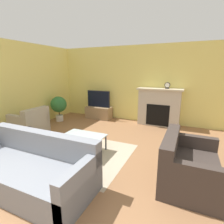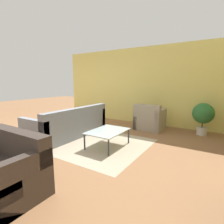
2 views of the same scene
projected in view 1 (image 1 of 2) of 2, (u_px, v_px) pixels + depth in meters
name	position (u px, v px, depth m)	size (l,w,h in m)	color
wall_back	(131.00, 84.00, 6.41)	(8.59, 0.06, 2.70)	#EADB72
wall_left	(14.00, 87.00, 5.23)	(0.06, 8.13, 2.70)	#EADB72
area_rug	(80.00, 153.00, 4.00)	(2.18, 1.92, 0.00)	#B7A88E
fireplace	(159.00, 106.00, 5.92)	(1.48, 0.48, 1.26)	#BCB2A3
tv_stand	(99.00, 113.00, 6.84)	(0.99, 0.47, 0.46)	#997A56
tv	(99.00, 99.00, 6.71)	(0.93, 0.06, 0.63)	#232328
couch_sectional	(28.00, 169.00, 2.86)	(2.29, 0.98, 0.82)	gray
couch_loveseat	(187.00, 167.00, 2.90)	(0.87, 1.26, 0.82)	#3D332D
armchair_by_window	(31.00, 125.00, 5.07)	(0.80, 0.84, 0.82)	#9E937F
coffee_table	(82.00, 137.00, 4.01)	(0.98, 0.72, 0.38)	#333338
potted_plant	(59.00, 105.00, 6.40)	(0.58, 0.58, 0.92)	beige
mantel_clock	(167.00, 85.00, 5.66)	(0.18, 0.07, 0.21)	#28231E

